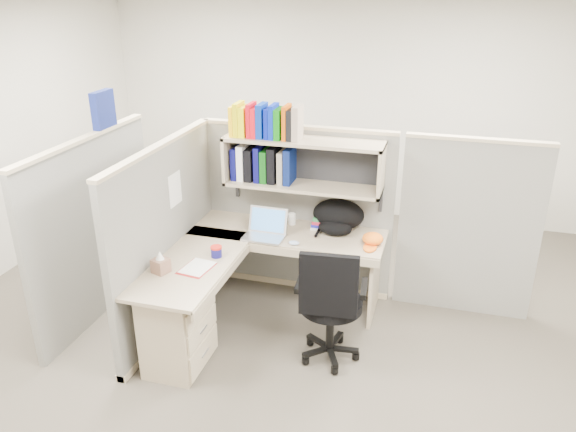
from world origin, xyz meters
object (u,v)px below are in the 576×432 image
(desk, at_px, (210,302))
(task_chair, at_px, (330,322))
(snack_canister, at_px, (216,251))
(laptop, at_px, (264,225))
(backpack, at_px, (337,217))

(desk, relative_size, task_chair, 1.67)
(snack_canister, height_order, task_chair, task_chair)
(laptop, bearing_deg, task_chair, -37.60)
(backpack, bearing_deg, task_chair, -64.71)
(snack_canister, bearing_deg, laptop, 59.41)
(backpack, bearing_deg, desk, -113.19)
(backpack, relative_size, task_chair, 0.45)
(task_chair, bearing_deg, snack_canister, 172.03)
(backpack, xyz_separation_m, task_chair, (0.14, -0.91, -0.50))
(desk, xyz_separation_m, laptop, (0.24, 0.67, 0.42))
(backpack, bearing_deg, snack_canister, -121.20)
(task_chair, bearing_deg, laptop, 141.28)
(laptop, distance_m, task_chair, 1.05)
(backpack, height_order, task_chair, task_chair)
(desk, distance_m, laptop, 0.83)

